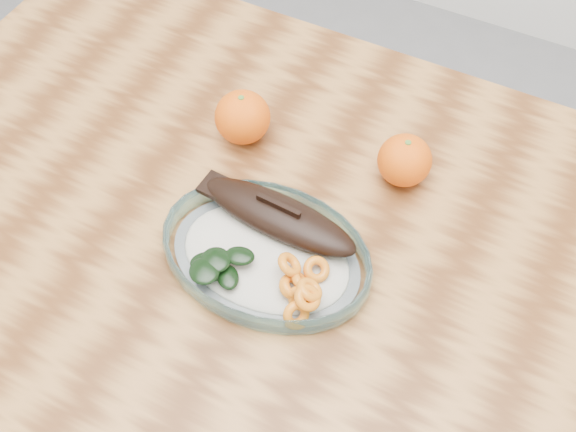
{
  "coord_description": "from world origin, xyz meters",
  "views": [
    {
      "loc": [
        0.23,
        -0.45,
        1.5
      ],
      "look_at": [
        -0.0,
        0.03,
        0.77
      ],
      "focal_mm": 45.0,
      "sensor_mm": 36.0,
      "label": 1
    }
  ],
  "objects_px": {
    "plated_meal": "(266,251)",
    "orange_right": "(405,160)",
    "dining_table": "(282,284)",
    "orange_left": "(243,117)"
  },
  "relations": [
    {
      "from": "plated_meal",
      "to": "orange_right",
      "type": "distance_m",
      "value": 0.22
    },
    {
      "from": "orange_right",
      "to": "dining_table",
      "type": "bearing_deg",
      "value": -119.76
    },
    {
      "from": "dining_table",
      "to": "orange_right",
      "type": "bearing_deg",
      "value": 60.24
    },
    {
      "from": "dining_table",
      "to": "orange_left",
      "type": "relative_size",
      "value": 15.64
    },
    {
      "from": "plated_meal",
      "to": "orange_right",
      "type": "height_order",
      "value": "plated_meal"
    },
    {
      "from": "dining_table",
      "to": "orange_right",
      "type": "distance_m",
      "value": 0.24
    },
    {
      "from": "dining_table",
      "to": "orange_left",
      "type": "bearing_deg",
      "value": 133.14
    },
    {
      "from": "dining_table",
      "to": "orange_left",
      "type": "xyz_separation_m",
      "value": [
        -0.13,
        0.14,
        0.14
      ]
    },
    {
      "from": "plated_meal",
      "to": "orange_left",
      "type": "xyz_separation_m",
      "value": [
        -0.12,
        0.17,
        0.02
      ]
    },
    {
      "from": "orange_left",
      "to": "orange_right",
      "type": "relative_size",
      "value": 1.07
    }
  ]
}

